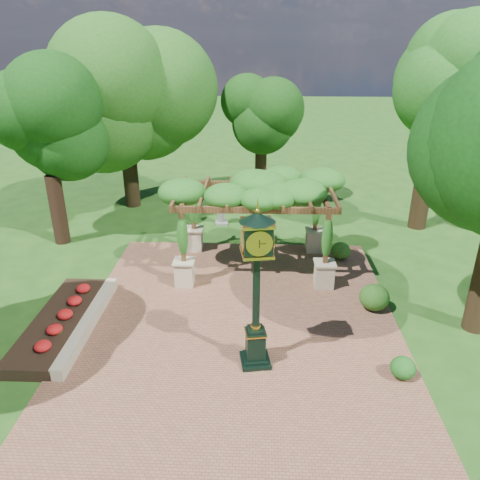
{
  "coord_description": "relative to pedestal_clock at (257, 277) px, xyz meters",
  "views": [
    {
      "loc": [
        0.61,
        -11.47,
        8.37
      ],
      "look_at": [
        0.0,
        2.5,
        2.2
      ],
      "focal_mm": 35.0,
      "sensor_mm": 36.0,
      "label": 1
    }
  ],
  "objects": [
    {
      "name": "sundial",
      "position": [
        -1.76,
        10.39,
        -2.24
      ],
      "size": [
        0.65,
        0.65,
        1.08
      ],
      "rotation": [
        0.0,
        0.0,
        0.09
      ],
      "color": "gray",
      "rests_on": "ground"
    },
    {
      "name": "border_wall",
      "position": [
        -5.17,
        1.48,
        -2.51
      ],
      "size": [
        0.35,
        5.0,
        0.4
      ],
      "primitive_type": "cube",
      "color": "#C6B793",
      "rests_on": "ground"
    },
    {
      "name": "shrub_front",
      "position": [
        3.89,
        -0.43,
        -2.37
      ],
      "size": [
        0.88,
        0.88,
        0.6
      ],
      "primitive_type": "ellipsoid",
      "rotation": [
        0.0,
        0.0,
        -0.41
      ],
      "color": "#1A5418",
      "rests_on": "brick_plaza"
    },
    {
      "name": "tree_north",
      "position": [
        0.09,
        14.05,
        2.14
      ],
      "size": [
        3.15,
        3.15,
        7.11
      ],
      "color": "#332114",
      "rests_on": "ground"
    },
    {
      "name": "pergola",
      "position": [
        -0.13,
        5.87,
        0.29
      ],
      "size": [
        5.86,
        3.74,
        3.66
      ],
      "rotation": [
        0.0,
        0.0,
        0.01
      ],
      "color": "beige",
      "rests_on": "brick_plaza"
    },
    {
      "name": "tree_east_far",
      "position": [
        7.5,
        10.37,
        5.06
      ],
      "size": [
        4.52,
        4.52,
        11.36
      ],
      "color": "#312113",
      "rests_on": "ground"
    },
    {
      "name": "flower_bed",
      "position": [
        -6.07,
        1.48,
        -2.53
      ],
      "size": [
        1.5,
        5.0,
        0.36
      ],
      "primitive_type": "cube",
      "color": "red",
      "rests_on": "ground"
    },
    {
      "name": "pedestal_clock",
      "position": [
        0.0,
        0.0,
        0.0
      ],
      "size": [
        1.02,
        1.02,
        4.52
      ],
      "rotation": [
        0.0,
        0.0,
        0.16
      ],
      "color": "black",
      "rests_on": "brick_plaza"
    },
    {
      "name": "ground",
      "position": [
        -0.57,
        0.98,
        -2.71
      ],
      "size": [
        120.0,
        120.0,
        0.0
      ],
      "primitive_type": "plane",
      "color": "#1E4714",
      "rests_on": "ground"
    },
    {
      "name": "shrub_back",
      "position": [
        3.35,
        6.68,
        -2.32
      ],
      "size": [
        0.89,
        0.89,
        0.7
      ],
      "primitive_type": "ellipsoid",
      "rotation": [
        0.0,
        0.0,
        0.16
      ],
      "color": "#295719",
      "rests_on": "brick_plaza"
    },
    {
      "name": "tree_west_near",
      "position": [
        -8.56,
        7.94,
        2.6
      ],
      "size": [
        4.11,
        4.11,
        7.74
      ],
      "color": "black",
      "rests_on": "ground"
    },
    {
      "name": "tree_west_far",
      "position": [
        -6.67,
        12.81,
        3.46
      ],
      "size": [
        5.16,
        5.16,
        8.97
      ],
      "color": "black",
      "rests_on": "ground"
    },
    {
      "name": "shrub_mid",
      "position": [
        3.86,
        2.93,
        -2.23
      ],
      "size": [
        1.19,
        1.19,
        0.87
      ],
      "primitive_type": "ellipsoid",
      "rotation": [
        0.0,
        0.0,
        0.26
      ],
      "color": "#255417",
      "rests_on": "brick_plaza"
    },
    {
      "name": "brick_plaza",
      "position": [
        -0.57,
        1.98,
        -2.69
      ],
      "size": [
        10.0,
        12.0,
        0.04
      ],
      "primitive_type": "cube",
      "color": "brown",
      "rests_on": "ground"
    }
  ]
}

